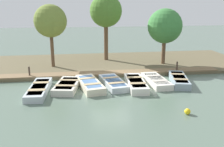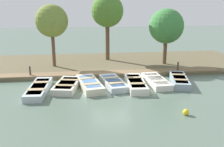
% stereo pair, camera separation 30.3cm
% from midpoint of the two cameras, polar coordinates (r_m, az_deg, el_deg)
% --- Properties ---
extents(ground_plane, '(80.00, 80.00, 0.00)m').
position_cam_midpoint_polar(ground_plane, '(16.15, 0.27, -2.06)').
color(ground_plane, '#566B5B').
extents(shore_bank, '(8.00, 24.00, 0.18)m').
position_cam_midpoint_polar(shore_bank, '(20.91, -1.48, 2.33)').
color(shore_bank, brown).
rests_on(shore_bank, ground_plane).
extents(dock_walkway, '(1.02, 16.09, 0.28)m').
position_cam_midpoint_polar(dock_walkway, '(17.57, -0.37, -0.11)').
color(dock_walkway, brown).
rests_on(dock_walkway, ground_plane).
extents(rowboat_0, '(3.57, 1.20, 0.40)m').
position_cam_midpoint_polar(rowboat_0, '(14.96, -15.80, -3.35)').
color(rowboat_0, '#B2BCC1').
rests_on(rowboat_0, ground_plane).
extents(rowboat_1, '(3.00, 1.75, 0.40)m').
position_cam_midpoint_polar(rowboat_1, '(15.19, -9.64, -2.68)').
color(rowboat_1, beige).
rests_on(rowboat_1, ground_plane).
extents(rowboat_2, '(3.38, 1.69, 0.43)m').
position_cam_midpoint_polar(rowboat_2, '(15.20, -4.58, -2.41)').
color(rowboat_2, beige).
rests_on(rowboat_2, ground_plane).
extents(rowboat_3, '(3.18, 1.59, 0.38)m').
position_cam_midpoint_polar(rowboat_3, '(15.48, 0.86, -2.13)').
color(rowboat_3, '#B2BCC1').
rests_on(rowboat_3, ground_plane).
extents(rowboat_4, '(3.34, 1.24, 0.44)m').
position_cam_midpoint_polar(rowboat_4, '(15.32, 5.98, -2.28)').
color(rowboat_4, silver).
rests_on(rowboat_4, ground_plane).
extents(rowboat_5, '(3.06, 1.25, 0.39)m').
position_cam_midpoint_polar(rowboat_5, '(16.08, 10.56, -1.70)').
color(rowboat_5, silver).
rests_on(rowboat_5, ground_plane).
extents(rowboat_6, '(3.23, 1.67, 0.44)m').
position_cam_midpoint_polar(rowboat_6, '(16.51, 15.63, -1.46)').
color(rowboat_6, '#8C9EA8').
rests_on(rowboat_6, ground_plane).
extents(mooring_post_near, '(0.11, 0.11, 0.90)m').
position_cam_midpoint_polar(mooring_post_near, '(17.63, -17.73, 0.23)').
color(mooring_post_near, '#47382D').
rests_on(mooring_post_near, ground_plane).
extents(mooring_post_far, '(0.11, 0.11, 0.90)m').
position_cam_midpoint_polar(mooring_post_far, '(18.68, 15.27, 1.28)').
color(mooring_post_far, '#47382D').
rests_on(mooring_post_far, ground_plane).
extents(buoy, '(0.29, 0.29, 0.29)m').
position_cam_midpoint_polar(buoy, '(12.06, 17.23, -8.43)').
color(buoy, yellow).
rests_on(buoy, ground_plane).
extents(park_tree_far_left, '(2.45, 2.45, 4.90)m').
position_cam_midpoint_polar(park_tree_far_left, '(19.55, -13.18, 11.56)').
color(park_tree_far_left, brown).
rests_on(park_tree_far_left, ground_plane).
extents(park_tree_left, '(2.69, 2.69, 5.68)m').
position_cam_midpoint_polar(park_tree_left, '(21.42, -0.65, 13.97)').
color(park_tree_left, brown).
rests_on(park_tree_left, ground_plane).
extents(park_tree_center, '(2.73, 2.73, 4.58)m').
position_cam_midpoint_polar(park_tree_center, '(20.42, 12.73, 10.46)').
color(park_tree_center, brown).
rests_on(park_tree_center, ground_plane).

